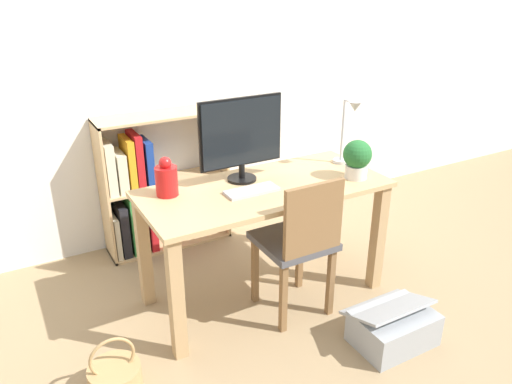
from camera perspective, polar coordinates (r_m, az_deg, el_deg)
name	(u,v)px	position (r m, az deg, el deg)	size (l,w,h in m)	color
ground_plane	(264,293)	(3.24, 0.88, -11.45)	(10.00, 10.00, 0.00)	#997F5B
wall_back	(188,61)	(3.67, -7.74, 14.65)	(8.00, 0.05, 2.60)	silver
desk	(264,208)	(2.94, 0.95, -1.82)	(1.44, 0.65, 0.74)	tan
monitor	(241,135)	(2.88, -1.70, 6.54)	(0.52, 0.17, 0.50)	black
keyboard	(252,191)	(2.80, -0.48, 0.14)	(0.31, 0.12, 0.02)	#B2B2B7
vase	(166,179)	(2.78, -10.20, 1.46)	(0.12, 0.12, 0.22)	red
desk_lamp	(349,126)	(3.18, 10.56, 7.40)	(0.10, 0.19, 0.42)	#B7B7BC
potted_plant	(357,158)	(3.02, 11.48, 3.81)	(0.17, 0.17, 0.23)	silver
chair	(299,240)	(2.83, 4.98, -5.54)	(0.40, 0.40, 0.88)	#4C4C51
bookshelf	(143,191)	(3.60, -12.83, 0.11)	(0.89, 0.28, 0.99)	tan
basket	(115,378)	(2.65, -15.79, -19.76)	(0.25, 0.25, 0.32)	tan
storage_box	(393,326)	(2.91, 15.38, -14.59)	(0.44, 0.36, 0.26)	#999EA3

